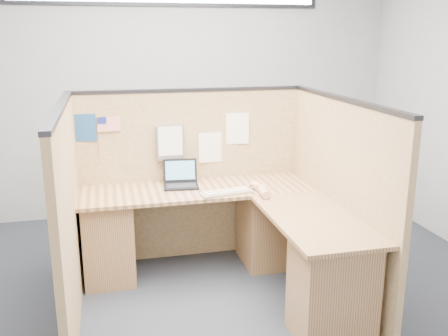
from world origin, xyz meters
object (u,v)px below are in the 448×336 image
object	(u,v)px
l_desk	(230,242)
laptop	(180,179)
keyboard	(226,192)
mouse	(255,187)

from	to	relation	value
l_desk	laptop	size ratio (longest dim) A/B	6.34
keyboard	laptop	bearing A→B (deg)	124.75
laptop	mouse	world-z (taller)	laptop
l_desk	mouse	xyz separation A→B (m)	(0.28, 0.27, 0.36)
l_desk	mouse	size ratio (longest dim) A/B	20.11
laptop	keyboard	xyz separation A→B (m)	(0.33, -0.32, -0.04)
l_desk	keyboard	bearing A→B (deg)	86.14
keyboard	l_desk	bearing A→B (deg)	-104.19
laptop	mouse	size ratio (longest dim) A/B	3.17
laptop	keyboard	size ratio (longest dim) A/B	0.70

